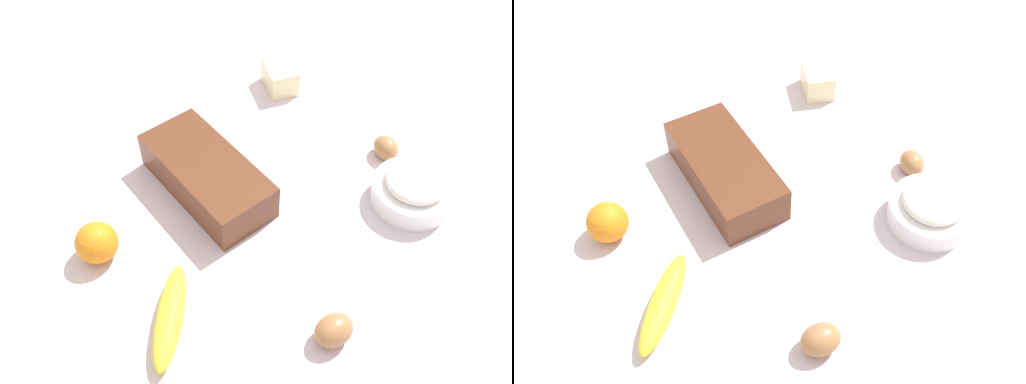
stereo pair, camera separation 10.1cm
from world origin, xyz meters
The scene contains 8 objects.
ground_plane centered at (0.00, 0.00, -0.01)m, with size 2.40×2.40×0.02m, color silver.
loaf_pan centered at (-0.09, -0.05, 0.04)m, with size 0.28×0.14×0.08m.
flour_bowl centered at (0.17, 0.24, 0.03)m, with size 0.15×0.15×0.08m.
banana centered at (0.11, -0.26, 0.02)m, with size 0.19×0.04×0.04m, color yellow.
orange_fruit centered at (-0.08, -0.29, 0.04)m, with size 0.08×0.08×0.08m, color orange.
butter_block centered at (-0.25, 0.26, 0.03)m, with size 0.09×0.06×0.06m, color #F4EDB2.
egg_near_butter centered at (0.29, -0.07, 0.03)m, with size 0.05×0.05×0.07m, color #A87144.
egg_beside_bowl centered at (0.06, 0.29, 0.02)m, with size 0.05×0.05×0.06m, color #AC7446.
Camera 2 is at (0.57, -0.31, 0.82)m, focal length 37.98 mm.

